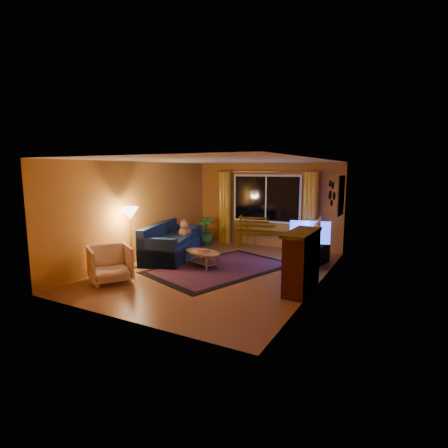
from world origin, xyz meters
The scene contains 22 objects.
floor centered at (0.00, 0.00, -0.01)m, with size 4.50×6.00×0.02m, color brown.
ceiling centered at (0.00, 0.00, 2.51)m, with size 4.50×6.00×0.02m, color white.
wall_back centered at (0.00, 3.01, 1.25)m, with size 4.50×0.02×2.50m, color #BE752A.
wall_left centered at (-2.26, 0.00, 1.25)m, with size 0.02×6.00×2.50m, color #BE752A.
wall_right centered at (2.26, 0.00, 1.25)m, with size 0.02×6.00×2.50m, color #BE752A.
window centered at (0.00, 2.94, 1.45)m, with size 2.00×0.02×1.30m, color black.
curtain_rod centered at (0.00, 2.90, 2.25)m, with size 0.03×0.03×3.20m, color #BF8C3F.
curtain_left centered at (-1.35, 2.88, 1.12)m, with size 0.36×0.36×2.24m, color gold.
curtain_right centered at (1.35, 2.88, 1.12)m, with size 0.36×0.36×2.24m, color gold.
bench centered at (0.02, 2.75, 0.24)m, with size 1.58×0.46×0.47m, color #462D00.
potted_plant centered at (-1.71, 2.28, 0.44)m, with size 0.49×0.49×0.88m, color #235B1E.
sofa centered at (-1.63, 0.49, 0.45)m, with size 0.96×2.24×0.91m, color #101D3B.
dog centered at (-1.58, 0.99, 0.67)m, with size 0.29×0.40×0.44m, color #92573B, non-canonical shape.
armchair centered at (-1.59, -1.72, 0.41)m, with size 0.81×0.75×0.83m, color #DCB092.
floor_lamp centered at (-1.93, -0.72, 0.72)m, with size 0.24×0.24×1.45m, color #BF8C3F.
rug centered at (-0.04, 0.21, 0.01)m, with size 2.07×3.27×0.02m, color maroon.
coffee_table centered at (-0.49, 0.13, 0.19)m, with size 1.03×1.03×0.38m, color olive.
tv_console centered at (1.80, 1.52, 0.23)m, with size 0.37×1.11×0.46m, color black.
television centered at (1.80, 1.52, 0.81)m, with size 1.19×0.16×0.69m, color black.
fireplace centered at (2.05, -0.40, 0.55)m, with size 0.40×1.20×1.10m, color maroon.
mirror_cluster centered at (2.21, 1.30, 1.80)m, with size 0.06×0.60×0.56m, color black, non-canonical shape.
painting centered at (2.22, 2.45, 1.65)m, with size 0.04×0.76×0.96m, color #C86019.
Camera 1 is at (3.78, -6.77, 2.29)m, focal length 28.00 mm.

